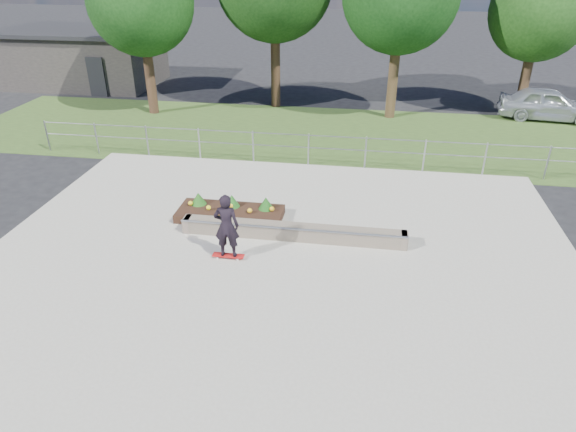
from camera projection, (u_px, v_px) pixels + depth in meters
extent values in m
plane|color=black|center=(270.00, 287.00, 11.85)|extent=(120.00, 120.00, 0.00)
cube|color=#2D451B|center=(318.00, 134.00, 21.46)|extent=(30.00, 8.00, 0.02)
cube|color=gray|center=(269.00, 286.00, 11.83)|extent=(15.00, 15.00, 0.06)
cylinder|color=gray|center=(47.00, 136.00, 19.49)|extent=(0.06, 0.06, 1.20)
cylinder|color=#96989E|center=(97.00, 139.00, 19.21)|extent=(0.06, 0.06, 1.20)
cylinder|color=gray|center=(147.00, 141.00, 18.94)|extent=(0.06, 0.06, 1.20)
cylinder|color=#9A9DA3|center=(199.00, 144.00, 18.67)|extent=(0.06, 0.06, 1.20)
cylinder|color=gray|center=(253.00, 147.00, 18.40)|extent=(0.06, 0.06, 1.20)
cylinder|color=gray|center=(308.00, 150.00, 18.13)|extent=(0.06, 0.06, 1.20)
cylinder|color=gray|center=(365.00, 153.00, 17.86)|extent=(0.06, 0.06, 1.20)
cylinder|color=#999CA1|center=(424.00, 156.00, 17.58)|extent=(0.06, 0.06, 1.20)
cylinder|color=#96999E|center=(485.00, 160.00, 17.31)|extent=(0.06, 0.06, 1.20)
cylinder|color=gray|center=(547.00, 163.00, 17.04)|extent=(0.06, 0.06, 1.20)
cylinder|color=gray|center=(309.00, 135.00, 17.87)|extent=(20.00, 0.04, 0.04)
cylinder|color=gray|center=(308.00, 148.00, 18.08)|extent=(20.00, 0.04, 0.04)
cube|color=#2B2826|center=(84.00, 59.00, 28.84)|extent=(8.00, 5.00, 2.80)
cube|color=black|center=(79.00, 31.00, 28.14)|extent=(8.40, 5.40, 0.20)
cube|color=black|center=(97.00, 77.00, 26.53)|extent=(0.90, 0.10, 2.00)
cylinder|color=#331E14|center=(151.00, 82.00, 23.62)|extent=(0.44, 0.44, 2.93)
sphere|color=black|center=(141.00, 2.00, 22.04)|extent=(4.55, 4.55, 4.55)
cylinder|color=#331F14|center=(276.00, 72.00, 24.52)|extent=(0.44, 0.44, 3.38)
cylinder|color=#372616|center=(393.00, 83.00, 22.95)|extent=(0.44, 0.44, 3.15)
cylinder|color=black|center=(524.00, 85.00, 23.55)|extent=(0.44, 0.44, 2.70)
sphere|color=black|center=(539.00, 12.00, 22.09)|extent=(4.20, 4.20, 4.20)
cube|color=brown|center=(293.00, 232.00, 13.62)|extent=(6.00, 0.40, 0.40)
cylinder|color=gray|center=(292.00, 229.00, 13.36)|extent=(6.00, 0.06, 0.06)
cube|color=brown|center=(188.00, 224.00, 14.02)|extent=(0.15, 0.42, 0.40)
cube|color=brown|center=(404.00, 240.00, 13.23)|extent=(0.15, 0.42, 0.40)
cube|color=black|center=(230.00, 214.00, 14.70)|extent=(3.00, 1.20, 0.25)
sphere|color=yellow|center=(191.00, 203.00, 14.85)|extent=(0.14, 0.14, 0.14)
sphere|color=yellow|center=(209.00, 208.00, 14.60)|extent=(0.14, 0.14, 0.14)
sphere|color=yellow|center=(231.00, 206.00, 14.69)|extent=(0.14, 0.14, 0.14)
sphere|color=yellow|center=(250.00, 211.00, 14.43)|extent=(0.14, 0.14, 0.14)
sphere|color=gold|center=(272.00, 209.00, 14.53)|extent=(0.14, 0.14, 0.14)
cone|color=#1A4B15|center=(198.00, 198.00, 14.91)|extent=(0.44, 0.44, 0.36)
cone|color=#174F16|center=(232.00, 201.00, 14.77)|extent=(0.44, 0.44, 0.36)
cone|color=#154614|center=(266.00, 203.00, 14.64)|extent=(0.44, 0.44, 0.36)
cylinder|color=silver|center=(217.00, 258.00, 12.80)|extent=(0.05, 0.03, 0.05)
cylinder|color=silver|center=(219.00, 254.00, 12.96)|extent=(0.05, 0.03, 0.05)
cylinder|color=silver|center=(238.00, 260.00, 12.73)|extent=(0.05, 0.03, 0.05)
cylinder|color=white|center=(239.00, 256.00, 12.89)|extent=(0.05, 0.03, 0.05)
cylinder|color=#98979C|center=(218.00, 255.00, 12.87)|extent=(0.02, 0.18, 0.02)
cylinder|color=#9F9EA4|center=(239.00, 257.00, 12.80)|extent=(0.02, 0.18, 0.02)
cube|color=#A51514|center=(228.00, 255.00, 12.82)|extent=(0.80, 0.21, 0.02)
imported|color=black|center=(227.00, 226.00, 12.43)|extent=(0.64, 0.45, 1.67)
imported|color=#AEB4B8|center=(548.00, 104.00, 23.04)|extent=(4.38, 2.19, 1.43)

